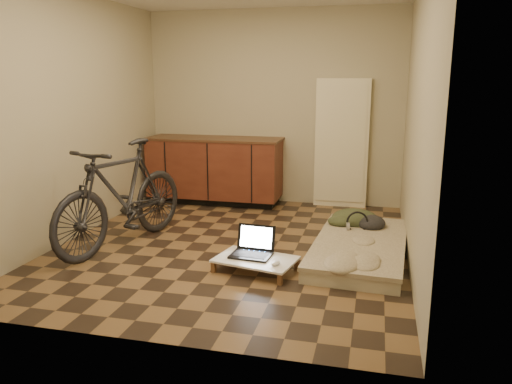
% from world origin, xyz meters
% --- Properties ---
extents(room_shell, '(3.50, 4.00, 2.60)m').
position_xyz_m(room_shell, '(0.00, 0.00, 1.30)').
color(room_shell, brown).
rests_on(room_shell, ground).
extents(cabinets, '(1.84, 0.62, 0.91)m').
position_xyz_m(cabinets, '(-0.75, 1.70, 0.47)').
color(cabinets, black).
rests_on(cabinets, ground).
extents(appliance_panel, '(0.70, 0.10, 1.70)m').
position_xyz_m(appliance_panel, '(0.95, 1.94, 0.85)').
color(appliance_panel, '#EFE6BD').
rests_on(appliance_panel, ground).
extents(bicycle, '(1.01, 1.93, 1.20)m').
position_xyz_m(bicycle, '(-1.09, -0.28, 0.60)').
color(bicycle, black).
rests_on(bicycle, ground).
extents(futon, '(0.97, 1.83, 0.15)m').
position_xyz_m(futon, '(1.30, 0.02, 0.08)').
color(futon, '#B6AC91').
rests_on(futon, ground).
extents(clothing_pile, '(0.57, 0.48, 0.21)m').
position_xyz_m(clothing_pile, '(1.26, 0.62, 0.26)').
color(clothing_pile, '#303821').
rests_on(clothing_pile, futon).
extents(headphones, '(0.29, 0.27, 0.17)m').
position_xyz_m(headphones, '(1.25, 0.39, 0.24)').
color(headphones, black).
rests_on(headphones, futon).
extents(lap_desk, '(0.78, 0.59, 0.12)m').
position_xyz_m(lap_desk, '(0.40, -0.61, 0.10)').
color(lap_desk, brown).
rests_on(lap_desk, ground).
extents(laptop, '(0.39, 0.35, 0.25)m').
position_xyz_m(laptop, '(0.35, -0.52, 0.17)').
color(laptop, black).
rests_on(laptop, lap_desk).
extents(mouse, '(0.10, 0.12, 0.04)m').
position_xyz_m(mouse, '(0.61, -0.73, 0.14)').
color(mouse, white).
rests_on(mouse, lap_desk).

